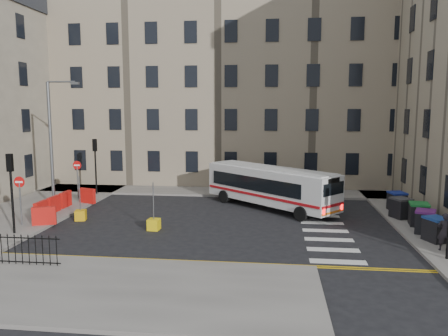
% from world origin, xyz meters
% --- Properties ---
extents(ground, '(120.00, 120.00, 0.00)m').
position_xyz_m(ground, '(0.00, 0.00, 0.00)').
color(ground, black).
rests_on(ground, ground).
extents(pavement_north, '(36.00, 3.20, 0.15)m').
position_xyz_m(pavement_north, '(-6.00, 8.60, 0.07)').
color(pavement_north, slate).
rests_on(pavement_north, ground).
extents(pavement_east, '(2.40, 26.00, 0.15)m').
position_xyz_m(pavement_east, '(9.00, 4.00, 0.07)').
color(pavement_east, slate).
rests_on(pavement_east, ground).
extents(pavement_west, '(6.00, 22.00, 0.15)m').
position_xyz_m(pavement_west, '(-14.00, 1.00, 0.07)').
color(pavement_west, slate).
rests_on(pavement_west, ground).
extents(pavement_sw, '(20.00, 6.00, 0.15)m').
position_xyz_m(pavement_sw, '(-7.00, -10.00, 0.07)').
color(pavement_sw, slate).
rests_on(pavement_sw, ground).
extents(terrace_north, '(38.30, 10.80, 17.20)m').
position_xyz_m(terrace_north, '(-7.00, 15.50, 8.62)').
color(terrace_north, gray).
rests_on(terrace_north, ground).
extents(traffic_light_nw, '(0.28, 0.22, 4.10)m').
position_xyz_m(traffic_light_nw, '(-12.00, 6.50, 2.87)').
color(traffic_light_nw, black).
rests_on(traffic_light_nw, pavement_west).
extents(traffic_light_sw, '(0.28, 0.22, 4.10)m').
position_xyz_m(traffic_light_sw, '(-12.00, -4.00, 2.87)').
color(traffic_light_sw, black).
rests_on(traffic_light_sw, pavement_west).
extents(streetlamp, '(0.50, 0.22, 8.14)m').
position_xyz_m(streetlamp, '(-13.00, 2.00, 4.34)').
color(streetlamp, '#595B5E').
rests_on(streetlamp, pavement_west).
extents(no_entry_north, '(0.60, 0.08, 3.00)m').
position_xyz_m(no_entry_north, '(-12.50, 4.50, 2.08)').
color(no_entry_north, '#595B5E').
rests_on(no_entry_north, pavement_west).
extents(no_entry_south, '(0.60, 0.08, 3.00)m').
position_xyz_m(no_entry_south, '(-12.50, -2.50, 2.08)').
color(no_entry_south, '#595B5E').
rests_on(no_entry_south, pavement_west).
extents(roadworks_barriers, '(1.66, 6.26, 1.00)m').
position_xyz_m(roadworks_barriers, '(-11.84, 0.50, 0.65)').
color(roadworks_barriers, red).
rests_on(roadworks_barriers, pavement_west).
extents(bus, '(8.70, 8.09, 2.64)m').
position_xyz_m(bus, '(0.96, 3.74, 1.53)').
color(bus, silver).
rests_on(bus, ground).
extents(wheelie_bin_a, '(1.27, 1.34, 1.17)m').
position_xyz_m(wheelie_bin_a, '(9.02, -2.95, 0.74)').
color(wheelie_bin_a, black).
rests_on(wheelie_bin_a, pavement_east).
extents(wheelie_bin_b, '(1.28, 1.36, 1.20)m').
position_xyz_m(wheelie_bin_b, '(8.96, -1.56, 0.75)').
color(wheelie_bin_b, black).
rests_on(wheelie_bin_b, pavement_east).
extents(wheelie_bin_c, '(1.15, 1.27, 1.25)m').
position_xyz_m(wheelie_bin_c, '(9.11, -0.05, 0.78)').
color(wheelie_bin_c, black).
rests_on(wheelie_bin_c, pavement_east).
extents(wheelie_bin_d, '(1.29, 1.36, 1.18)m').
position_xyz_m(wheelie_bin_d, '(8.61, 1.55, 0.75)').
color(wheelie_bin_d, black).
rests_on(wheelie_bin_d, pavement_east).
extents(wheelie_bin_e, '(1.14, 1.24, 1.16)m').
position_xyz_m(wheelie_bin_e, '(8.90, 3.49, 0.74)').
color(wheelie_bin_e, black).
rests_on(wheelie_bin_e, pavement_east).
extents(pedestrian, '(0.65, 0.44, 1.72)m').
position_xyz_m(pedestrian, '(8.88, -4.33, 1.01)').
color(pedestrian, black).
rests_on(pedestrian, pavement_east).
extents(bollard_yellow, '(0.73, 0.73, 0.60)m').
position_xyz_m(bollard_yellow, '(-10.00, -0.58, 0.30)').
color(bollard_yellow, '#D89D0C').
rests_on(bollard_yellow, ground).
extents(bollard_chevron, '(0.64, 0.64, 0.60)m').
position_xyz_m(bollard_chevron, '(-5.18, -2.09, 0.30)').
color(bollard_chevron, yellow).
rests_on(bollard_chevron, ground).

